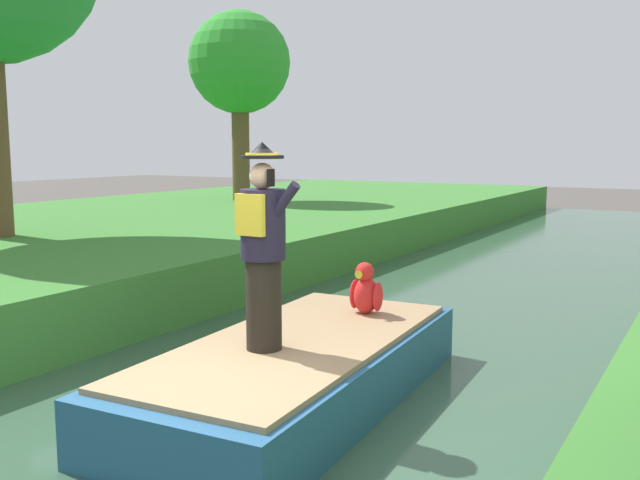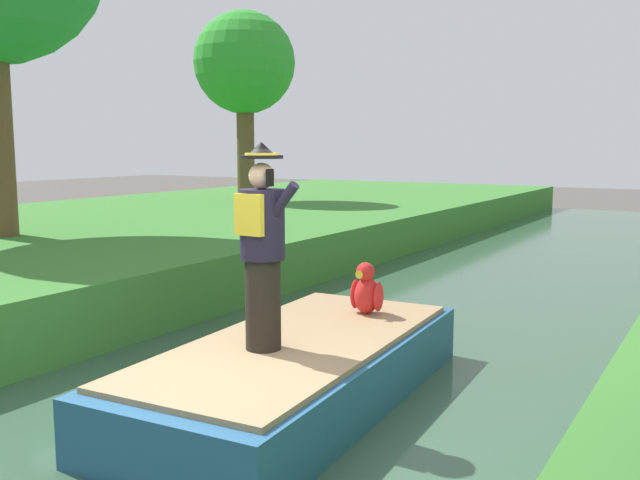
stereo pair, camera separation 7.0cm
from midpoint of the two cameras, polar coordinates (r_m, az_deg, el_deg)
name	(u,v)px [view 1 (the left image)]	position (r m, az deg, el deg)	size (l,w,h in m)	color
ground_plane	(194,473)	(5.80, -10.62, -18.26)	(80.00, 80.00, 0.00)	#4C4742
canal_water	(194,467)	(5.78, -10.63, -17.82)	(5.53, 48.00, 0.10)	#33513D
boat	(297,370)	(6.76, -2.16, -10.62)	(2.06, 4.31, 0.61)	#23517A
person_pirate	(263,247)	(6.17, -5.00, -0.61)	(0.61, 0.42, 1.85)	black
parrot_plush	(366,291)	(7.60, 3.51, -4.23)	(0.36, 0.35, 0.57)	red
tree_slender	(240,65)	(20.54, -6.70, 14.04)	(2.89, 2.89, 5.37)	brown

